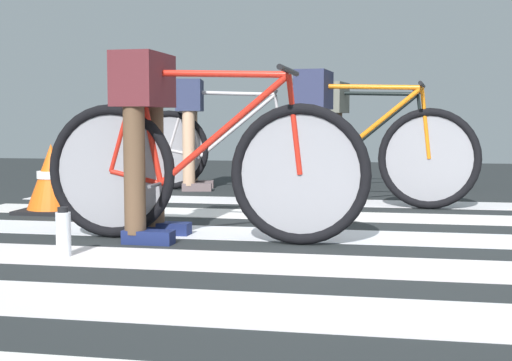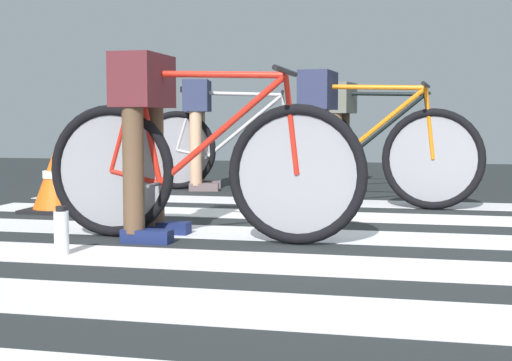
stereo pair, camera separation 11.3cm
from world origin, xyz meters
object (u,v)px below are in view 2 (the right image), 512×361
cyclist_3_of_4 (198,119)px  traffic_cone (57,180)px  bicycle_2_of_4 (360,154)px  bicycle_3_of_4 (232,147)px  water_bottle (61,232)px  bicycle_4_of_4 (373,147)px  cyclist_1_of_4 (144,120)px  cyclist_2_of_4 (318,119)px  cyclist_4_of_4 (341,120)px  bicycle_1_of_4 (200,168)px

cyclist_3_of_4 → traffic_cone: cyclist_3_of_4 is taller
bicycle_2_of_4 → traffic_cone: 2.16m
bicycle_3_of_4 → water_bottle: (-0.04, -3.15, -0.27)m
bicycle_2_of_4 → bicycle_4_of_4: same height
bicycle_3_of_4 → traffic_cone: bearing=-125.9°
cyclist_1_of_4 → traffic_cone: 1.40m
bicycle_2_of_4 → bicycle_3_of_4: same height
cyclist_2_of_4 → bicycle_3_of_4: (-0.91, 1.01, -0.26)m
cyclist_1_of_4 → bicycle_4_of_4: (1.08, 2.91, -0.25)m
cyclist_3_of_4 → cyclist_4_of_4: size_ratio=1.01×
bicycle_4_of_4 → bicycle_1_of_4: bearing=-95.1°
cyclist_3_of_4 → cyclist_2_of_4: bearing=-48.5°
bicycle_3_of_4 → cyclist_3_of_4: cyclist_3_of_4 is taller
bicycle_3_of_4 → bicycle_1_of_4: bearing=-89.9°
bicycle_2_of_4 → cyclist_3_of_4: 1.83m
cyclist_3_of_4 → bicycle_3_of_4: bearing=0.0°
bicycle_1_of_4 → traffic_cone: bearing=146.9°
water_bottle → traffic_cone: (-0.78, 1.43, 0.11)m
cyclist_1_of_4 → bicycle_3_of_4: cyclist_1_of_4 is taller
cyclist_1_of_4 → traffic_cone: (-0.99, 0.90, -0.41)m
bicycle_4_of_4 → traffic_cone: size_ratio=3.66×
bicycle_2_of_4 → cyclist_4_of_4: bearing=106.4°
bicycle_4_of_4 → water_bottle: (-1.29, -3.45, -0.27)m
cyclist_1_of_4 → bicycle_4_of_4: 3.12m
bicycle_1_of_4 → bicycle_4_of_4: bearing=76.9°
bicycle_4_of_4 → cyclist_4_of_4: (-0.31, 0.05, 0.25)m
cyclist_2_of_4 → bicycle_4_of_4: bearing=80.4°
bicycle_2_of_4 → cyclist_2_of_4: cyclist_2_of_4 is taller
bicycle_1_of_4 → cyclist_3_of_4: bearing=108.8°
cyclist_4_of_4 → cyclist_1_of_4: bearing=-95.0°
bicycle_3_of_4 → cyclist_4_of_4: (0.95, 0.34, 0.25)m
bicycle_4_of_4 → bicycle_3_of_4: bearing=-157.2°
bicycle_2_of_4 → bicycle_4_of_4: 1.33m
cyclist_1_of_4 → cyclist_4_of_4: 3.06m
bicycle_3_of_4 → cyclist_3_of_4: bearing=-180.0°
water_bottle → bicycle_3_of_4: bearing=89.3°
bicycle_2_of_4 → cyclist_3_of_4: bearing=152.7°
bicycle_1_of_4 → cyclist_1_of_4: 0.40m
water_bottle → cyclist_1_of_4: bearing=68.5°
bicycle_2_of_4 → cyclist_3_of_4: size_ratio=1.75×
bicycle_3_of_4 → bicycle_4_of_4: size_ratio=1.00×
cyclist_2_of_4 → traffic_cone: size_ratio=2.11×
bicycle_1_of_4 → cyclist_4_of_4: cyclist_4_of_4 is taller
bicycle_1_of_4 → cyclist_3_of_4: (-0.79, 2.57, 0.25)m
bicycle_1_of_4 → traffic_cone: 1.60m
bicycle_2_of_4 → cyclist_2_of_4: bearing=-180.0°
cyclist_1_of_4 → traffic_cone: size_ratio=2.09×
bicycle_2_of_4 → water_bottle: (-1.25, -2.12, -0.27)m
cyclist_1_of_4 → cyclist_2_of_4: cyclist_2_of_4 is taller
bicycle_2_of_4 → cyclist_3_of_4: (-1.52, 0.98, 0.25)m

